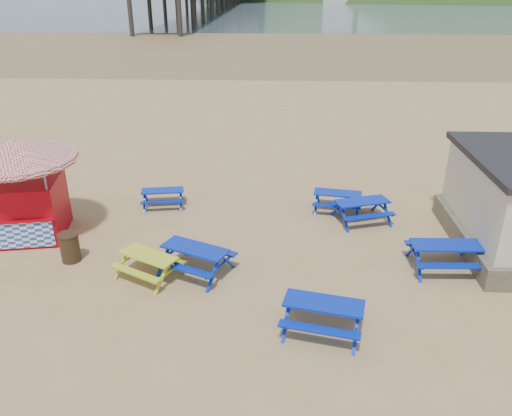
# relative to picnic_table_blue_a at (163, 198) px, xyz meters

# --- Properties ---
(ground) EXTENTS (400.00, 400.00, 0.00)m
(ground) POSITION_rel_picnic_table_blue_a_xyz_m (3.53, -3.70, -0.33)
(ground) COLOR tan
(ground) RESTS_ON ground
(wet_sand) EXTENTS (400.00, 400.00, 0.00)m
(wet_sand) POSITION_rel_picnic_table_blue_a_xyz_m (3.53, 51.30, -0.33)
(wet_sand) COLOR olive
(wet_sand) RESTS_ON ground
(sea) EXTENTS (400.00, 400.00, 0.00)m
(sea) POSITION_rel_picnic_table_blue_a_xyz_m (3.53, 166.30, -0.33)
(sea) COLOR #455763
(sea) RESTS_ON ground
(picnic_table_blue_a) EXTENTS (1.77, 1.51, 0.67)m
(picnic_table_blue_a) POSITION_rel_picnic_table_blue_a_xyz_m (0.00, 0.00, 0.00)
(picnic_table_blue_a) COLOR #0307B2
(picnic_table_blue_a) RESTS_ON ground
(picnic_table_blue_b) EXTENTS (1.98, 1.69, 0.74)m
(picnic_table_blue_b) POSITION_rel_picnic_table_blue_a_xyz_m (6.70, -0.10, 0.04)
(picnic_table_blue_b) COLOR #0307B2
(picnic_table_blue_b) RESTS_ON ground
(picnic_table_blue_c) EXTENTS (2.29, 2.04, 0.80)m
(picnic_table_blue_c) POSITION_rel_picnic_table_blue_a_xyz_m (7.49, -0.96, 0.07)
(picnic_table_blue_c) COLOR #0307B2
(picnic_table_blue_c) RESTS_ON ground
(picnic_table_blue_d) EXTENTS (2.49, 2.30, 0.84)m
(picnic_table_blue_d) POSITION_rel_picnic_table_blue_a_xyz_m (2.03, -4.73, 0.09)
(picnic_table_blue_d) COLOR #0307B2
(picnic_table_blue_d) RESTS_ON ground
(picnic_table_blue_e) EXTENTS (2.27, 1.98, 0.83)m
(picnic_table_blue_e) POSITION_rel_picnic_table_blue_a_xyz_m (5.64, -7.27, 0.08)
(picnic_table_blue_e) COLOR #0307B2
(picnic_table_blue_e) RESTS_ON ground
(picnic_table_blue_f) EXTENTS (2.08, 1.69, 0.85)m
(picnic_table_blue_f) POSITION_rel_picnic_table_blue_a_xyz_m (9.51, -4.17, 0.09)
(picnic_table_blue_f) COLOR #0307B2
(picnic_table_blue_f) RESTS_ON ground
(picnic_table_yellow) EXTENTS (2.24, 2.10, 0.74)m
(picnic_table_yellow) POSITION_rel_picnic_table_blue_a_xyz_m (0.70, -5.04, 0.04)
(picnic_table_yellow) COLOR #ADAF0F
(picnic_table_yellow) RESTS_ON ground
(ice_cream_kiosk) EXTENTS (4.49, 4.49, 3.44)m
(ice_cream_kiosk) POSITION_rel_picnic_table_blue_a_xyz_m (-3.99, -2.58, 1.83)
(ice_cream_kiosk) COLOR #A1020E
(ice_cream_kiosk) RESTS_ON ground
(litter_bin) EXTENTS (0.64, 0.64, 0.94)m
(litter_bin) POSITION_rel_picnic_table_blue_a_xyz_m (-1.98, -4.24, 0.14)
(litter_bin) COLOR #362518
(litter_bin) RESTS_ON ground
(headland_town) EXTENTS (264.00, 144.00, 108.00)m
(headland_town) POSITION_rel_picnic_table_blue_a_xyz_m (93.53, 225.98, -10.24)
(headland_town) COLOR #2D4C1E
(headland_town) RESTS_ON ground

